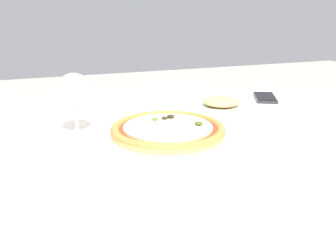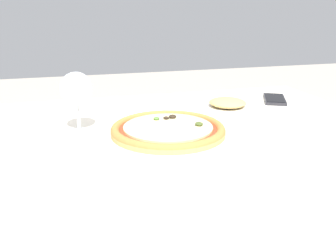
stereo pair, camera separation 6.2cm
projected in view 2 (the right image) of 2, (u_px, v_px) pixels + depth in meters
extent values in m
cube|color=brown|center=(198.00, 146.00, 0.96)|extent=(1.01, 0.87, 0.04)
cube|color=white|center=(199.00, 138.00, 0.96)|extent=(1.11, 0.97, 0.01)
cylinder|color=brown|center=(40.00, 218.00, 1.31)|extent=(0.06, 0.06, 0.70)
cylinder|color=brown|center=(267.00, 187.00, 1.53)|extent=(0.06, 0.06, 0.70)
cylinder|color=white|center=(168.00, 135.00, 0.95)|extent=(0.33, 0.33, 0.01)
cylinder|color=tan|center=(168.00, 131.00, 0.95)|extent=(0.29, 0.29, 0.01)
torus|color=#B27538|center=(168.00, 129.00, 0.95)|extent=(0.29, 0.29, 0.02)
cylinder|color=#BC381E|center=(168.00, 128.00, 0.94)|extent=(0.25, 0.25, 0.00)
cylinder|color=beige|center=(168.00, 127.00, 0.94)|extent=(0.23, 0.23, 0.00)
ellipsoid|color=#4C7A33|center=(156.00, 118.00, 0.99)|extent=(0.02, 0.02, 0.01)
ellipsoid|color=#2D2319|center=(172.00, 116.00, 1.01)|extent=(0.02, 0.02, 0.01)
ellipsoid|color=#2D2319|center=(166.00, 118.00, 1.00)|extent=(0.02, 0.02, 0.01)
ellipsoid|color=#425123|center=(198.00, 123.00, 0.95)|extent=(0.02, 0.02, 0.01)
cube|color=silver|center=(65.00, 181.00, 0.71)|extent=(0.02, 0.11, 0.00)
cube|color=silver|center=(63.00, 168.00, 0.77)|extent=(0.02, 0.02, 0.00)
cube|color=silver|center=(56.00, 164.00, 0.79)|extent=(0.01, 0.05, 0.00)
cube|color=silver|center=(60.00, 163.00, 0.79)|extent=(0.01, 0.05, 0.00)
cube|color=silver|center=(63.00, 163.00, 0.79)|extent=(0.01, 0.05, 0.00)
cube|color=silver|center=(67.00, 162.00, 0.80)|extent=(0.01, 0.05, 0.00)
cylinder|color=silver|center=(80.00, 132.00, 0.98)|extent=(0.06, 0.06, 0.00)
cylinder|color=silver|center=(78.00, 117.00, 0.97)|extent=(0.01, 0.01, 0.08)
sphere|color=silver|center=(76.00, 88.00, 0.95)|extent=(0.08, 0.08, 0.08)
cube|color=#232328|center=(275.00, 99.00, 1.31)|extent=(0.13, 0.16, 0.01)
cube|color=black|center=(275.00, 98.00, 1.31)|extent=(0.11, 0.14, 0.00)
cylinder|color=white|center=(227.00, 108.00, 1.20)|extent=(0.20, 0.20, 0.01)
ellipsoid|color=tan|center=(228.00, 103.00, 1.19)|extent=(0.12, 0.12, 0.03)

